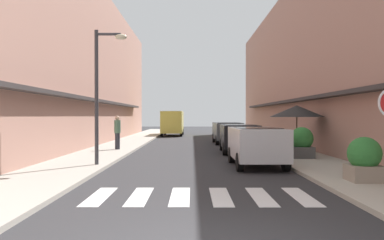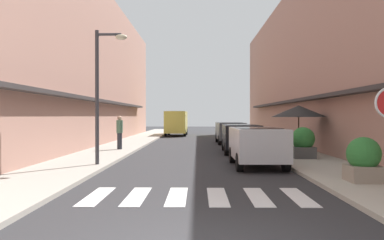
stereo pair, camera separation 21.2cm
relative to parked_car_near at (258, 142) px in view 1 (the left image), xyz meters
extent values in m
plane|color=#2B2B2D|center=(-2.22, 8.38, -0.92)|extent=(97.22, 97.22, 0.00)
cube|color=#9E998E|center=(-6.84, 8.38, -0.86)|extent=(2.70, 61.86, 0.12)
cube|color=#ADA899|center=(2.40, 8.38, -0.86)|extent=(2.70, 61.86, 0.12)
cube|color=#A87A6B|center=(-10.70, 9.59, 4.19)|extent=(5.00, 41.77, 10.23)
cube|color=#332D2D|center=(-7.95, 9.59, 1.88)|extent=(0.50, 29.24, 0.16)
cube|color=#A87A6B|center=(6.25, 9.59, 4.18)|extent=(5.00, 41.77, 10.19)
cube|color=#332D2D|center=(3.50, 9.59, 1.88)|extent=(0.50, 29.24, 0.16)
cube|color=silver|center=(-4.60, -5.47, -0.91)|extent=(0.45, 2.20, 0.01)
cube|color=silver|center=(-3.65, -5.47, -0.91)|extent=(0.45, 2.20, 0.01)
cube|color=silver|center=(-2.70, -5.47, -0.91)|extent=(0.45, 2.20, 0.01)
cube|color=silver|center=(-1.75, -5.47, -0.91)|extent=(0.45, 2.20, 0.01)
cube|color=silver|center=(-0.80, -5.47, -0.91)|extent=(0.45, 2.20, 0.01)
cube|color=silver|center=(0.15, -5.47, -0.91)|extent=(0.45, 2.20, 0.01)
cube|color=silver|center=(0.00, 0.04, -0.03)|extent=(1.78, 3.92, 1.13)
cube|color=black|center=(0.00, -0.16, 0.27)|extent=(1.49, 2.20, 0.56)
cylinder|color=black|center=(-0.81, 1.32, -0.60)|extent=(0.23, 0.64, 0.64)
cylinder|color=black|center=(0.78, 1.33, -0.60)|extent=(0.23, 0.64, 0.64)
cylinder|color=black|center=(-0.78, -1.26, -0.60)|extent=(0.23, 0.64, 0.64)
cylinder|color=black|center=(0.81, -1.25, -0.60)|extent=(0.23, 0.64, 0.64)
cube|color=black|center=(0.00, 5.66, -0.03)|extent=(1.84, 4.21, 1.13)
cube|color=black|center=(0.00, 5.45, 0.27)|extent=(1.52, 2.37, 0.56)
cylinder|color=black|center=(-0.77, 7.05, -0.60)|extent=(0.23, 0.64, 0.64)
cylinder|color=black|center=(0.82, 7.02, -0.60)|extent=(0.23, 0.64, 0.64)
cylinder|color=black|center=(-0.82, 4.30, -0.60)|extent=(0.23, 0.64, 0.64)
cylinder|color=black|center=(0.77, 4.26, -0.60)|extent=(0.23, 0.64, 0.64)
cube|color=#4C5156|center=(0.00, 12.38, -0.03)|extent=(1.83, 4.12, 1.13)
cube|color=black|center=(0.00, 12.17, 0.27)|extent=(1.51, 2.32, 0.56)
cylinder|color=black|center=(-0.82, 13.71, -0.60)|extent=(0.23, 0.64, 0.64)
cylinder|color=black|center=(0.77, 13.74, -0.60)|extent=(0.23, 0.64, 0.64)
cylinder|color=black|center=(-0.77, 11.02, -0.60)|extent=(0.23, 0.64, 0.64)
cylinder|color=black|center=(0.82, 11.04, -0.60)|extent=(0.23, 0.64, 0.64)
cube|color=#D8CC4C|center=(-4.29, 23.47, 0.42)|extent=(2.01, 5.42, 2.03)
cube|color=black|center=(-4.29, 23.20, 1.17)|extent=(1.67, 3.04, 0.56)
cylinder|color=black|center=(-5.17, 25.26, -0.60)|extent=(0.23, 0.64, 0.64)
cylinder|color=black|center=(-3.38, 25.24, -0.60)|extent=(0.23, 0.64, 0.64)
cylinder|color=black|center=(-5.21, 21.70, -0.60)|extent=(0.23, 0.64, 0.64)
cylinder|color=black|center=(-3.42, 21.68, -0.60)|extent=(0.23, 0.64, 0.64)
cylinder|color=#38383D|center=(-5.93, -0.24, 1.67)|extent=(0.14, 0.14, 4.94)
cylinder|color=#38383D|center=(-5.48, -0.24, 3.99)|extent=(0.90, 0.10, 0.10)
ellipsoid|color=beige|center=(-5.03, -0.24, 3.89)|extent=(0.44, 0.28, 0.20)
cylinder|color=#262626|center=(2.55, 3.92, -0.77)|extent=(0.48, 0.48, 0.06)
cylinder|color=#4C3823|center=(2.55, 3.92, 0.21)|extent=(0.06, 0.06, 2.01)
cone|color=black|center=(2.55, 3.92, 1.21)|extent=(2.57, 2.57, 0.55)
cube|color=gray|center=(2.30, -3.97, -0.58)|extent=(0.86, 0.86, 0.44)
sphere|color=#2D7533|center=(2.30, -3.97, -0.04)|extent=(0.91, 0.91, 0.91)
cube|color=#4C4C4C|center=(2.26, 2.06, -0.56)|extent=(0.91, 0.91, 0.48)
sphere|color=#2D7533|center=(2.26, 2.06, 0.02)|extent=(0.98, 0.98, 0.98)
cylinder|color=#282B33|center=(-6.41, 6.35, -0.36)|extent=(0.26, 0.26, 0.87)
cylinder|color=#4C7259|center=(-6.41, 6.35, 0.42)|extent=(0.34, 0.34, 0.69)
sphere|color=tan|center=(-6.41, 6.35, 0.88)|extent=(0.24, 0.24, 0.24)
camera|label=1|loc=(-2.42, -14.70, 0.98)|focal=36.85mm
camera|label=2|loc=(-2.21, -14.70, 0.98)|focal=36.85mm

